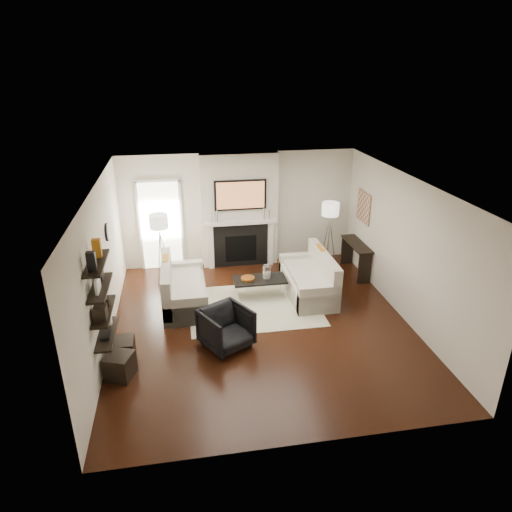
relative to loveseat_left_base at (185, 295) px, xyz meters
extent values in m
plane|color=black|center=(1.40, -1.02, -0.21)|extent=(6.00, 6.00, 0.00)
plane|color=white|center=(1.40, -1.02, 2.49)|extent=(6.00, 6.00, 0.00)
plane|color=silver|center=(1.40, 1.98, 1.14)|extent=(5.50, 0.00, 5.50)
plane|color=silver|center=(1.40, -4.02, 1.14)|extent=(5.50, 0.00, 5.50)
plane|color=silver|center=(-1.35, -1.02, 1.14)|extent=(0.00, 6.00, 6.00)
plane|color=silver|center=(4.15, -1.02, 1.14)|extent=(0.00, 6.00, 6.00)
cube|color=silver|center=(1.40, 1.86, 1.14)|extent=(1.80, 0.25, 2.70)
cube|color=black|center=(1.40, 1.72, 0.31)|extent=(1.30, 0.02, 1.04)
cube|color=black|center=(1.40, 1.72, 0.24)|extent=(0.75, 0.02, 0.65)
cube|color=white|center=(0.68, 1.69, 0.34)|extent=(0.12, 0.08, 1.10)
cube|color=white|center=(2.12, 1.69, 0.34)|extent=(0.12, 0.08, 1.10)
cube|color=white|center=(1.40, 1.67, 0.91)|extent=(1.70, 0.18, 0.07)
cube|color=black|center=(1.40, 1.70, 1.57)|extent=(1.20, 0.06, 0.70)
cube|color=#BF723F|center=(1.40, 1.66, 1.57)|extent=(1.10, 0.00, 0.62)
cylinder|color=silver|center=(0.85, 1.68, 1.09)|extent=(0.04, 0.04, 0.30)
cylinder|color=silver|center=(0.72, 1.68, 1.06)|extent=(0.04, 0.04, 0.24)
cylinder|color=silver|center=(1.95, 1.68, 1.09)|extent=(0.04, 0.04, 0.30)
cylinder|color=silver|center=(2.08, 1.68, 1.06)|extent=(0.04, 0.04, 0.24)
cube|color=white|center=(-0.45, 1.96, 0.84)|extent=(0.90, 0.02, 2.10)
cube|color=white|center=(-0.93, 1.94, 0.84)|extent=(0.06, 0.06, 2.16)
cube|color=white|center=(0.03, 1.94, 0.84)|extent=(0.06, 0.06, 2.16)
cube|color=white|center=(-0.45, 1.94, 1.92)|extent=(1.02, 0.06, 0.06)
cube|color=beige|center=(1.37, -0.34, -0.20)|extent=(2.60, 2.00, 0.01)
cube|color=beige|center=(0.00, 0.00, 0.00)|extent=(0.85, 1.80, 0.42)
cube|color=beige|center=(-0.33, 0.00, 0.32)|extent=(0.18, 1.80, 0.80)
cube|color=beige|center=(0.00, -0.81, 0.09)|extent=(0.85, 0.18, 0.60)
cube|color=beige|center=(0.00, 0.81, 0.09)|extent=(0.85, 0.18, 0.60)
cube|color=beige|center=(0.05, 0.00, 0.26)|extent=(0.63, 1.44, 0.10)
cube|color=#B87216|center=(-0.33, 0.30, 0.52)|extent=(0.10, 0.42, 0.42)
cube|color=black|center=(-0.33, -0.30, 0.51)|extent=(0.10, 0.40, 0.40)
cube|color=beige|center=(2.58, 0.00, 0.00)|extent=(0.85, 1.80, 0.42)
cube|color=beige|center=(2.92, 0.00, 0.32)|extent=(0.18, 1.80, 0.80)
cube|color=beige|center=(2.58, -0.81, 0.09)|extent=(0.85, 0.18, 0.60)
cube|color=beige|center=(2.58, 0.81, 0.09)|extent=(0.85, 0.18, 0.60)
cube|color=beige|center=(2.53, 0.00, 0.26)|extent=(0.63, 1.44, 0.10)
cube|color=#B87216|center=(2.92, 0.30, 0.52)|extent=(0.10, 0.42, 0.42)
cube|color=black|center=(2.92, -0.30, 0.51)|extent=(0.10, 0.40, 0.40)
cube|color=black|center=(1.56, 0.07, 0.19)|extent=(1.10, 0.55, 0.04)
cylinder|color=silver|center=(1.06, -0.15, -0.02)|extent=(0.02, 0.02, 0.38)
cylinder|color=silver|center=(2.06, -0.15, -0.02)|extent=(0.02, 0.02, 0.38)
cylinder|color=silver|center=(1.06, 0.29, -0.02)|extent=(0.02, 0.02, 0.38)
cylinder|color=silver|center=(2.06, 0.29, -0.02)|extent=(0.02, 0.02, 0.38)
cylinder|color=white|center=(1.71, 0.07, 0.35)|extent=(0.17, 0.17, 0.30)
cylinder|color=white|center=(1.71, 0.07, 0.29)|extent=(0.10, 0.10, 0.15)
cylinder|color=#9F591A|center=(1.31, 0.07, 0.24)|extent=(0.29, 0.29, 0.05)
imported|color=black|center=(0.67, -1.62, 0.18)|extent=(1.01, 0.99, 0.78)
cylinder|color=silver|center=(-0.45, 1.09, 0.39)|extent=(0.02, 0.02, 1.20)
cylinder|color=white|center=(-0.45, 1.09, 1.24)|extent=(0.40, 0.40, 0.30)
cylinder|color=silver|center=(-0.34, 1.09, 0.39)|extent=(0.25, 0.02, 1.23)
cylinder|color=silver|center=(-0.50, 1.19, 0.39)|extent=(0.14, 0.22, 1.23)
cylinder|color=silver|center=(-0.50, 1.00, 0.39)|extent=(0.14, 0.22, 1.23)
cylinder|color=silver|center=(3.45, 1.33, 0.39)|extent=(0.02, 0.02, 1.20)
cylinder|color=white|center=(3.45, 1.33, 1.24)|extent=(0.40, 0.40, 0.30)
cylinder|color=silver|center=(3.56, 1.33, 0.39)|extent=(0.25, 0.02, 1.23)
cylinder|color=silver|center=(3.40, 1.43, 0.39)|extent=(0.14, 0.22, 1.23)
cylinder|color=silver|center=(3.40, 1.24, 0.39)|extent=(0.14, 0.22, 1.23)
cube|color=black|center=(3.97, 0.85, 0.52)|extent=(0.35, 1.20, 0.04)
cube|color=black|center=(3.97, 0.30, 0.14)|extent=(0.30, 0.04, 0.71)
cube|color=black|center=(3.97, 1.40, 0.14)|extent=(0.30, 0.04, 0.71)
cube|color=#A27551|center=(4.13, 1.03, 1.34)|extent=(0.03, 0.70, 0.70)
cube|color=black|center=(-1.22, -2.02, 0.49)|extent=(0.25, 1.00, 0.03)
cube|color=black|center=(-1.22, -2.02, 0.89)|extent=(0.25, 1.00, 0.04)
cube|color=black|center=(-1.22, -2.02, 1.29)|extent=(0.25, 1.00, 0.04)
cube|color=black|center=(-1.22, -2.02, 1.69)|extent=(0.25, 1.00, 0.04)
cube|color=black|center=(-1.22, -2.33, 1.85)|extent=(0.12, 0.10, 0.28)
cube|color=#B87216|center=(-1.22, -1.83, 1.85)|extent=(0.12, 0.10, 0.28)
cube|color=white|center=(-1.22, -2.16, 1.42)|extent=(0.04, 0.30, 0.22)
cube|color=black|center=(-1.22, -1.76, 1.40)|extent=(0.04, 0.22, 0.18)
cube|color=black|center=(-1.22, -2.26, 1.01)|extent=(0.18, 0.25, 0.20)
cube|color=black|center=(-1.22, -1.87, 0.97)|extent=(0.15, 0.12, 0.12)
cube|color=black|center=(-1.22, -2.15, 0.53)|extent=(0.14, 0.20, 0.05)
cube|color=white|center=(-1.22, -1.76, 0.60)|extent=(0.10, 0.10, 0.18)
cylinder|color=black|center=(-1.33, -0.12, 1.49)|extent=(0.04, 0.34, 0.34)
cylinder|color=white|center=(-1.30, -0.12, 1.49)|extent=(0.01, 0.29, 0.29)
cube|color=black|center=(-1.07, -1.77, -0.01)|extent=(0.40, 0.40, 0.40)
cube|color=black|center=(-1.07, -2.18, -0.01)|extent=(0.52, 0.52, 0.40)
camera|label=1|loc=(0.04, -8.35, 4.37)|focal=32.00mm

